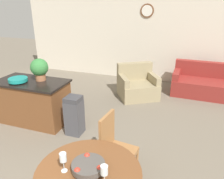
{
  "coord_description": "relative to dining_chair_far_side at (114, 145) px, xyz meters",
  "views": [
    {
      "loc": [
        1.31,
        -0.51,
        2.33
      ],
      "look_at": [
        0.18,
        2.75,
        0.95
      ],
      "focal_mm": 35.0,
      "sensor_mm": 36.0,
      "label": 1
    }
  ],
  "objects": [
    {
      "name": "teal_bowl",
      "position": [
        -2.24,
        0.81,
        0.42
      ],
      "size": [
        0.36,
        0.36,
        0.09
      ],
      "color": "teal",
      "rests_on": "kitchen_island"
    },
    {
      "name": "potted_plant",
      "position": [
        -1.91,
        1.07,
        0.61
      ],
      "size": [
        0.34,
        0.34,
        0.44
      ],
      "color": "#A36642",
      "rests_on": "kitchen_island"
    },
    {
      "name": "trash_bin",
      "position": [
        -1.06,
        0.81,
        -0.15
      ],
      "size": [
        0.29,
        0.29,
        0.75
      ],
      "color": "#47474C",
      "rests_on": "ground_plane"
    },
    {
      "name": "kitchen_island",
      "position": [
        -2.06,
        0.95,
        -0.07
      ],
      "size": [
        1.42,
        0.76,
        0.88
      ],
      "color": "brown",
      "rests_on": "ground_plane"
    },
    {
      "name": "fruit_bowl",
      "position": [
        -0.01,
        -0.78,
        0.29
      ],
      "size": [
        0.34,
        0.34,
        0.11
      ],
      "color": "#4C4742",
      "rests_on": "dining_table"
    },
    {
      "name": "dining_chair_far_side",
      "position": [
        0.0,
        0.0,
        0.0
      ],
      "size": [
        0.47,
        0.47,
        0.96
      ],
      "rotation": [
        0.0,
        0.0,
        4.59
      ],
      "color": "#9E6B3D",
      "rests_on": "ground_plane"
    },
    {
      "name": "wine_glass_left",
      "position": [
        -0.24,
        -0.86,
        0.39
      ],
      "size": [
        0.07,
        0.07,
        0.22
      ],
      "color": "silver",
      "rests_on": "dining_table"
    },
    {
      "name": "wine_glass_right",
      "position": [
        0.2,
        -0.89,
        0.39
      ],
      "size": [
        0.07,
        0.07,
        0.22
      ],
      "color": "silver",
      "rests_on": "dining_table"
    },
    {
      "name": "wall_back",
      "position": [
        -0.53,
        4.4,
        0.83
      ],
      "size": [
        8.0,
        0.09,
        2.7
      ],
      "color": "beige",
      "rests_on": "ground_plane"
    },
    {
      "name": "armchair",
      "position": [
        -0.34,
        2.91,
        -0.23
      ],
      "size": [
        1.23,
        1.19,
        0.85
      ],
      "rotation": [
        0.0,
        0.0,
        0.56
      ],
      "color": "#998966",
      "rests_on": "ground_plane"
    },
    {
      "name": "couch",
      "position": [
        1.36,
        3.63,
        -0.23
      ],
      "size": [
        1.75,
        0.93,
        0.84
      ],
      "rotation": [
        0.0,
        0.0,
        -0.03
      ],
      "color": "maroon",
      "rests_on": "ground_plane"
    }
  ]
}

